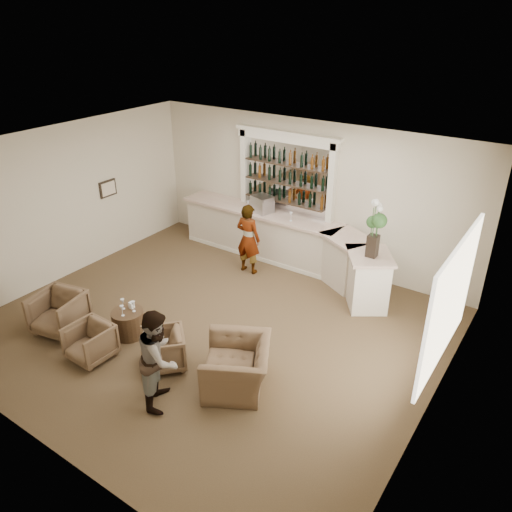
{
  "coord_description": "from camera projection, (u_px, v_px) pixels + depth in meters",
  "views": [
    {
      "loc": [
        5.07,
        -5.98,
        5.43
      ],
      "look_at": [
        0.39,
        0.9,
        1.25
      ],
      "focal_mm": 35.0,
      "sensor_mm": 36.0,
      "label": 1
    }
  ],
  "objects": [
    {
      "name": "ground",
      "position": [
        212.0,
        328.0,
        9.41
      ],
      "size": [
        8.0,
        8.0,
        0.0
      ],
      "primitive_type": "plane",
      "color": "brown",
      "rests_on": "ground"
    },
    {
      "name": "room_shell",
      "position": [
        239.0,
        202.0,
        8.8
      ],
      "size": [
        8.04,
        7.02,
        3.32
      ],
      "color": "beige",
      "rests_on": "ground"
    },
    {
      "name": "bar_counter",
      "position": [
        287.0,
        242.0,
        11.44
      ],
      "size": [
        5.72,
        1.8,
        1.14
      ],
      "color": "silver",
      "rests_on": "ground"
    },
    {
      "name": "back_bar_alcove",
      "position": [
        286.0,
        174.0,
        11.26
      ],
      "size": [
        2.64,
        0.25,
        3.0
      ],
      "color": "white",
      "rests_on": "ground"
    },
    {
      "name": "cocktail_table",
      "position": [
        128.0,
        323.0,
        9.1
      ],
      "size": [
        0.58,
        0.58,
        0.5
      ],
      "primitive_type": "cylinder",
      "color": "#46321E",
      "rests_on": "ground"
    },
    {
      "name": "sommelier",
      "position": [
        248.0,
        239.0,
        11.06
      ],
      "size": [
        0.6,
        0.4,
        1.62
      ],
      "primitive_type": "imported",
      "rotation": [
        0.0,
        0.0,
        3.17
      ],
      "color": "gray",
      "rests_on": "ground"
    },
    {
      "name": "guest",
      "position": [
        159.0,
        358.0,
        7.34
      ],
      "size": [
        0.91,
        0.98,
        1.6
      ],
      "primitive_type": "imported",
      "rotation": [
        0.0,
        0.0,
        2.1
      ],
      "color": "gray",
      "rests_on": "ground"
    },
    {
      "name": "armchair_left",
      "position": [
        59.0,
        312.0,
        9.17
      ],
      "size": [
        0.98,
        1.0,
        0.77
      ],
      "primitive_type": "imported",
      "rotation": [
        0.0,
        0.0,
        0.21
      ],
      "color": "brown",
      "rests_on": "ground"
    },
    {
      "name": "armchair_center",
      "position": [
        90.0,
        342.0,
        8.47
      ],
      "size": [
        0.71,
        0.73,
        0.64
      ],
      "primitive_type": "imported",
      "rotation": [
        0.0,
        0.0,
        -0.03
      ],
      "color": "brown",
      "rests_on": "ground"
    },
    {
      "name": "armchair_right",
      "position": [
        163.0,
        350.0,
        8.28
      ],
      "size": [
        1.0,
        1.0,
        0.65
      ],
      "primitive_type": "imported",
      "rotation": [
        0.0,
        0.0,
        -0.75
      ],
      "color": "brown",
      "rests_on": "ground"
    },
    {
      "name": "armchair_far",
      "position": [
        237.0,
        366.0,
        7.82
      ],
      "size": [
        1.45,
        1.51,
        0.75
      ],
      "primitive_type": "imported",
      "rotation": [
        0.0,
        0.0,
        -1.06
      ],
      "color": "brown",
      "rests_on": "ground"
    },
    {
      "name": "espresso_machine",
      "position": [
        262.0,
        204.0,
        11.52
      ],
      "size": [
        0.53,
        0.48,
        0.39
      ],
      "primitive_type": "cube",
      "rotation": [
        0.0,
        0.0,
        -0.28
      ],
      "color": "#AAAAAE",
      "rests_on": "bar_counter"
    },
    {
      "name": "flower_vase",
      "position": [
        375.0,
        225.0,
        9.26
      ],
      "size": [
        0.31,
        0.31,
        1.16
      ],
      "color": "black",
      "rests_on": "bar_counter"
    },
    {
      "name": "wine_glass_bar_left",
      "position": [
        248.0,
        205.0,
        11.7
      ],
      "size": [
        0.07,
        0.07,
        0.21
      ],
      "primitive_type": null,
      "color": "white",
      "rests_on": "bar_counter"
    },
    {
      "name": "wine_glass_bar_right",
      "position": [
        291.0,
        216.0,
        11.08
      ],
      "size": [
        0.07,
        0.07,
        0.21
      ],
      "primitive_type": null,
      "color": "white",
      "rests_on": "bar_counter"
    },
    {
      "name": "wine_glass_tbl_a",
      "position": [
        123.0,
        304.0,
        9.02
      ],
      "size": [
        0.07,
        0.07,
        0.21
      ],
      "primitive_type": null,
      "color": "white",
      "rests_on": "cocktail_table"
    },
    {
      "name": "wine_glass_tbl_b",
      "position": [
        133.0,
        306.0,
        8.95
      ],
      "size": [
        0.07,
        0.07,
        0.21
      ],
      "primitive_type": null,
      "color": "white",
      "rests_on": "cocktail_table"
    },
    {
      "name": "wine_glass_tbl_c",
      "position": [
        122.0,
        311.0,
        8.82
      ],
      "size": [
        0.07,
        0.07,
        0.21
      ],
      "primitive_type": null,
      "color": "white",
      "rests_on": "cocktail_table"
    },
    {
      "name": "napkin_holder",
      "position": [
        132.0,
        305.0,
        9.07
      ],
      "size": [
        0.08,
        0.08,
        0.12
      ],
      "primitive_type": "cube",
      "color": "white",
      "rests_on": "cocktail_table"
    }
  ]
}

